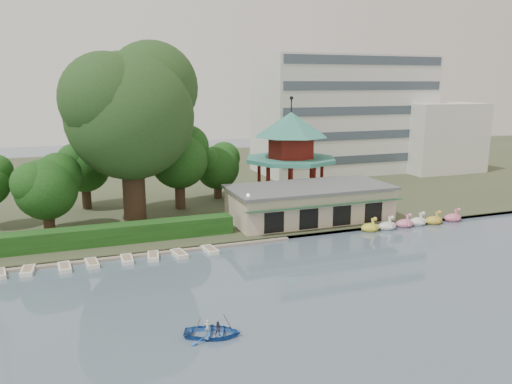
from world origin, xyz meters
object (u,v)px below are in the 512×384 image
dock (117,256)px  pavilion (291,147)px  big_tree (131,107)px  rowboat_with_passengers (213,329)px  boathouse (310,202)px

dock → pavilion: (24.00, 14.80, 7.36)m
big_tree → rowboat_with_passengers: big_tree is taller
dock → boathouse: size_ratio=1.83×
pavilion → big_tree: (-20.81, -3.77, 5.76)m
pavilion → rowboat_with_passengers: pavilion is taller
big_tree → rowboat_with_passengers: bearing=-87.3°
boathouse → rowboat_with_passengers: 28.22m
dock → big_tree: bearing=73.9°
dock → boathouse: bearing=12.2°
dock → pavilion: size_ratio=2.52×
big_tree → rowboat_with_passengers: 31.07m
boathouse → big_tree: big_tree is taller
dock → big_tree: size_ratio=1.69×
dock → rowboat_with_passengers: size_ratio=5.64×
boathouse → big_tree: size_ratio=0.92×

